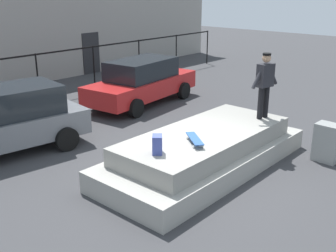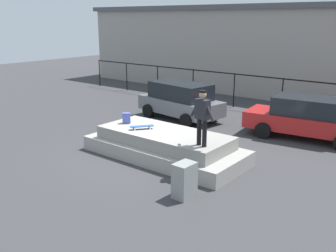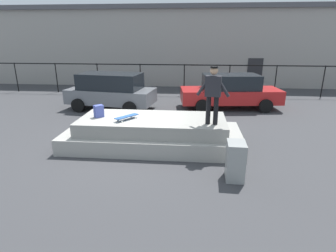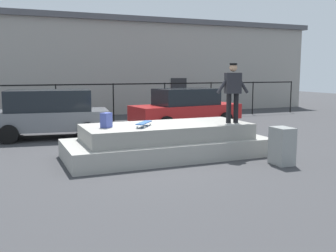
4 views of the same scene
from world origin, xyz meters
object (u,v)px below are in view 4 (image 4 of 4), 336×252
Objects in this scene: skateboarder at (233,88)px; skateboard at (144,123)px; backpack at (106,120)px; car_grey_hatchback_near at (49,113)px; car_red_sedan_mid at (186,107)px; utility_box at (282,146)px.

skateboarder is 2.75m from skateboard.
skateboard is 0.99m from backpack.
skateboarder reaches higher than backpack.
car_red_sedan_mid is at bearing 6.72° from car_grey_hatchback_near.
skateboarder reaches higher than utility_box.
skateboard is 5.14m from car_grey_hatchback_near.
car_red_sedan_mid is (3.82, 5.44, -0.18)m from skateboard.
utility_box is at bearing -95.56° from car_red_sedan_mid.
skateboard is (-2.60, 0.19, -0.88)m from skateboarder.
car_grey_hatchback_near is (-4.52, 4.96, -0.99)m from skateboarder.
backpack reaches higher than skateboard.
car_grey_hatchback_near is at bearing 129.99° from utility_box.
skateboard reaches higher than utility_box.
car_grey_hatchback_near is 5.78m from car_red_sedan_mid.
skateboarder is at bearing -4.29° from skateboard.
skateboard is 0.18× the size of car_grey_hatchback_near.
car_grey_hatchback_near is 4.49× the size of utility_box.
backpack reaches higher than utility_box.
car_grey_hatchback_near is 0.88× the size of car_red_sedan_mid.
skateboarder reaches higher than car_grey_hatchback_near.
skateboarder is 5.87m from car_red_sedan_mid.
backpack is 0.40× the size of utility_box.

